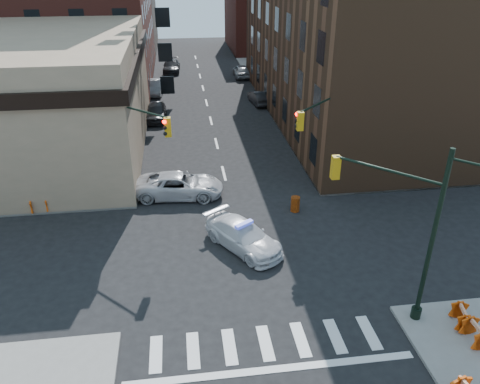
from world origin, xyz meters
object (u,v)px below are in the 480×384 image
object	(u,v)px
barricade_se_a	(475,333)
police_car	(243,236)
pickup	(180,185)
pedestrian_b	(47,194)
barricade_nw_a	(103,196)
parked_car_wnear	(156,112)
barrel_road	(295,204)
pedestrian_a	(118,181)
parked_car_enear	(259,97)
barrel_bank	(159,185)
parked_car_wfar	(156,87)

from	to	relation	value
barricade_se_a	police_car	bearing A→B (deg)	45.23
pickup	pedestrian_b	bearing A→B (deg)	102.17
barricade_nw_a	parked_car_wnear	bearing A→B (deg)	91.12
pedestrian_b	barricade_se_a	distance (m)	24.32
pedestrian_b	barrel_road	size ratio (longest dim) A/B	2.01
barricade_se_a	barricade_nw_a	size ratio (longest dim) A/B	0.96
police_car	parked_car_wnear	xyz separation A→B (m)	(-5.23, 22.62, 0.07)
police_car	parked_car_wnear	bearing A→B (deg)	69.71
police_car	pedestrian_a	size ratio (longest dim) A/B	2.91
parked_car_enear	pickup	bearing A→B (deg)	59.36
pickup	parked_car_wnear	size ratio (longest dim) A/B	1.21
parked_car_enear	barricade_nw_a	xyz separation A→B (m)	(-13.62, -20.43, -0.08)
parked_car_wnear	barrel_bank	bearing A→B (deg)	-87.66
pickup	barricade_se_a	world-z (taller)	pickup
police_car	barricade_se_a	distance (m)	11.84
parked_car_wnear	barrel_bank	distance (m)	15.28
parked_car_wnear	pedestrian_a	xyz separation A→B (m)	(-2.11, -15.38, 0.21)
barrel_road	pickup	bearing A→B (deg)	157.05
parked_car_wfar	barrel_road	xyz separation A→B (m)	(9.27, -28.39, -0.29)
pedestrian_b	barrel_bank	xyz separation A→B (m)	(6.73, 1.67, -0.63)
pedestrian_b	pedestrian_a	bearing A→B (deg)	25.17
parked_car_wnear	barrel_road	size ratio (longest dim) A/B	4.83
parked_car_wnear	parked_car_wfar	distance (m)	9.33
parked_car_wfar	parked_car_enear	xyz separation A→B (m)	(10.92, -5.43, -0.08)
barricade_se_a	pickup	bearing A→B (deg)	38.12
parked_car_wnear	barrel_road	xyz separation A→B (m)	(9.00, -19.06, -0.32)
police_car	barricade_se_a	size ratio (longest dim) A/B	4.27
barrel_road	barricade_se_a	distance (m)	12.76
parked_car_wfar	barricade_nw_a	distance (m)	26.00
pickup	pedestrian_a	bearing A→B (deg)	86.43
barricade_nw_a	parked_car_wfar	bearing A→B (deg)	95.34
parked_car_wfar	pedestrian_b	xyz separation A→B (m)	(-5.95, -26.27, 0.36)
pedestrian_a	barrel_bank	distance (m)	2.67
pickup	parked_car_wnear	distance (m)	16.18
pickup	parked_car_wfar	size ratio (longest dim) A/B	1.21
police_car	pickup	size ratio (longest dim) A/B	0.88
parked_car_enear	pedestrian_a	xyz separation A→B (m)	(-12.76, -19.28, 0.32)
barrel_bank	parked_car_wnear	bearing A→B (deg)	91.91
pickup	parked_car_wnear	xyz separation A→B (m)	(-1.92, 16.07, 0.01)
parked_car_wnear	pickup	bearing A→B (deg)	-82.75
pickup	barrel_road	size ratio (longest dim) A/B	5.84
pedestrian_a	pedestrian_b	xyz separation A→B (m)	(-4.12, -1.56, 0.12)
barrel_bank	pickup	bearing A→B (deg)	-29.32
barricade_se_a	pedestrian_b	bearing A→B (deg)	54.70
barrel_bank	barricade_nw_a	distance (m)	3.70
barrel_road	barricade_se_a	xyz separation A→B (m)	(4.65, -11.88, 0.10)
pickup	barrel_bank	size ratio (longest dim) A/B	5.65
pickup	barricade_nw_a	xyz separation A→B (m)	(-4.89, -0.47, -0.18)
parked_car_wfar	parked_car_enear	size ratio (longest dim) A/B	1.11
pedestrian_b	barrel_road	bearing A→B (deg)	-3.49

